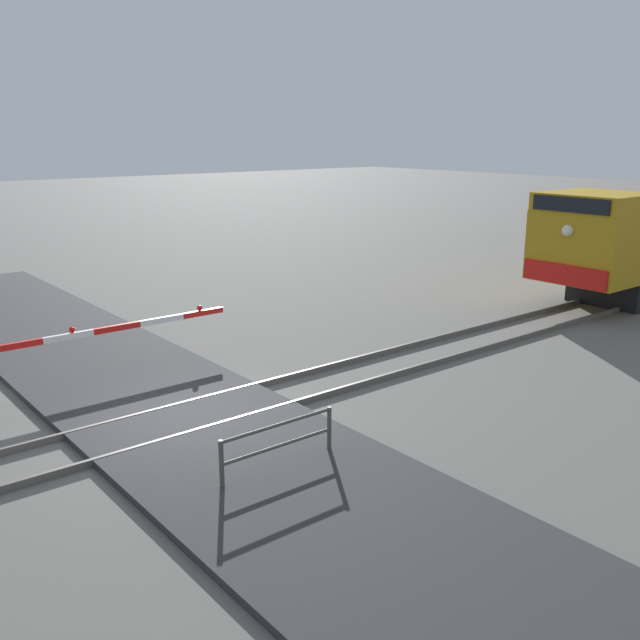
# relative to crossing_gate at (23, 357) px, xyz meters

# --- Properties ---
(ground_plane) EXTENTS (160.00, 160.00, 0.00)m
(ground_plane) POSITION_rel_crossing_gate_xyz_m (3.78, 1.96, -0.85)
(ground_plane) COLOR #605E59
(rail_track_left) EXTENTS (0.08, 80.00, 0.15)m
(rail_track_left) POSITION_rel_crossing_gate_xyz_m (3.06, 1.96, -0.77)
(rail_track_left) COLOR #59544C
(rail_track_left) RESTS_ON ground_plane
(rail_track_right) EXTENTS (0.08, 80.00, 0.15)m
(rail_track_right) POSITION_rel_crossing_gate_xyz_m (4.50, 1.96, -0.77)
(rail_track_right) COLOR #59544C
(rail_track_right) RESTS_ON ground_plane
(road_surface) EXTENTS (36.00, 4.42, 0.14)m
(road_surface) POSITION_rel_crossing_gate_xyz_m (3.78, 1.96, -0.78)
(road_surface) COLOR #2D2D30
(road_surface) RESTS_ON ground_plane
(crossing_gate) EXTENTS (0.36, 6.60, 1.34)m
(crossing_gate) POSITION_rel_crossing_gate_xyz_m (0.00, 0.00, 0.00)
(crossing_gate) COLOR silver
(crossing_gate) RESTS_ON ground_plane
(guard_railing) EXTENTS (0.08, 2.32, 0.95)m
(guard_railing) POSITION_rel_crossing_gate_xyz_m (6.77, 2.15, -0.23)
(guard_railing) COLOR #4C4742
(guard_railing) RESTS_ON ground_plane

